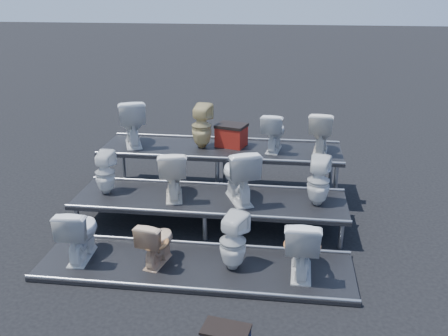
# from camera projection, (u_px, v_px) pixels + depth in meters

# --- Properties ---
(ground) EXTENTS (80.00, 80.00, 0.00)m
(ground) POSITION_uv_depth(u_px,v_px,m) (210.00, 225.00, 7.90)
(ground) COLOR black
(ground) RESTS_ON ground
(tier_front) EXTENTS (4.20, 1.20, 0.06)m
(tier_front) POSITION_uv_depth(u_px,v_px,m) (195.00, 267.00, 6.68)
(tier_front) COLOR black
(tier_front) RESTS_ON ground
(tier_mid) EXTENTS (4.20, 1.20, 0.46)m
(tier_mid) POSITION_uv_depth(u_px,v_px,m) (210.00, 212.00, 7.82)
(tier_mid) COLOR black
(tier_mid) RESTS_ON ground
(tier_back) EXTENTS (4.20, 1.20, 0.86)m
(tier_back) POSITION_uv_depth(u_px,v_px,m) (221.00, 171.00, 8.96)
(tier_back) COLOR black
(tier_back) RESTS_ON ground
(toilet_0) EXTENTS (0.46, 0.77, 0.77)m
(toilet_0) POSITION_uv_depth(u_px,v_px,m) (79.00, 232.00, 6.73)
(toilet_0) COLOR silver
(toilet_0) RESTS_ON tier_front
(toilet_1) EXTENTS (0.48, 0.69, 0.64)m
(toilet_1) POSITION_uv_depth(u_px,v_px,m) (157.00, 241.00, 6.62)
(toilet_1) COLOR tan
(toilet_1) RESTS_ON tier_front
(toilet_2) EXTENTS (0.46, 0.47, 0.77)m
(toilet_2) POSITION_uv_depth(u_px,v_px,m) (233.00, 242.00, 6.48)
(toilet_2) COLOR silver
(toilet_2) RESTS_ON tier_front
(toilet_3) EXTENTS (0.47, 0.80, 0.81)m
(toilet_3) POSITION_uv_depth(u_px,v_px,m) (302.00, 245.00, 6.36)
(toilet_3) COLOR silver
(toilet_3) RESTS_ON tier_front
(toilet_4) EXTENTS (0.33, 0.34, 0.69)m
(toilet_4) POSITION_uv_depth(u_px,v_px,m) (105.00, 173.00, 7.82)
(toilet_4) COLOR silver
(toilet_4) RESTS_ON tier_mid
(toilet_5) EXTENTS (0.60, 0.84, 0.78)m
(toilet_5) POSITION_uv_depth(u_px,v_px,m) (173.00, 173.00, 7.67)
(toilet_5) COLOR white
(toilet_5) RESTS_ON tier_mid
(toilet_6) EXTENTS (0.76, 0.95, 0.84)m
(toilet_6) POSITION_uv_depth(u_px,v_px,m) (239.00, 174.00, 7.54)
(toilet_6) COLOR silver
(toilet_6) RESTS_ON tier_mid
(toilet_7) EXTENTS (0.40, 0.41, 0.75)m
(toilet_7) POSITION_uv_depth(u_px,v_px,m) (319.00, 181.00, 7.41)
(toilet_7) COLOR silver
(toilet_7) RESTS_ON tier_mid
(toilet_8) EXTENTS (0.73, 0.93, 0.83)m
(toilet_8) POSITION_uv_depth(u_px,v_px,m) (132.00, 122.00, 8.86)
(toilet_8) COLOR silver
(toilet_8) RESTS_ON tier_back
(toilet_9) EXTENTS (0.41, 0.42, 0.77)m
(toilet_9) POSITION_uv_depth(u_px,v_px,m) (202.00, 126.00, 8.71)
(toilet_9) COLOR #CDB97A
(toilet_9) RESTS_ON tier_back
(toilet_10) EXTENTS (0.46, 0.70, 0.67)m
(toilet_10) POSITION_uv_depth(u_px,v_px,m) (274.00, 132.00, 8.58)
(toilet_10) COLOR silver
(toilet_10) RESTS_ON tier_back
(toilet_11) EXTENTS (0.48, 0.75, 0.72)m
(toilet_11) POSITION_uv_depth(u_px,v_px,m) (321.00, 132.00, 8.47)
(toilet_11) COLOR white
(toilet_11) RESTS_ON tier_back
(red_crate) EXTENTS (0.57, 0.51, 0.35)m
(red_crate) POSITION_uv_depth(u_px,v_px,m) (231.00, 136.00, 8.86)
(red_crate) COLOR maroon
(red_crate) RESTS_ON tier_back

